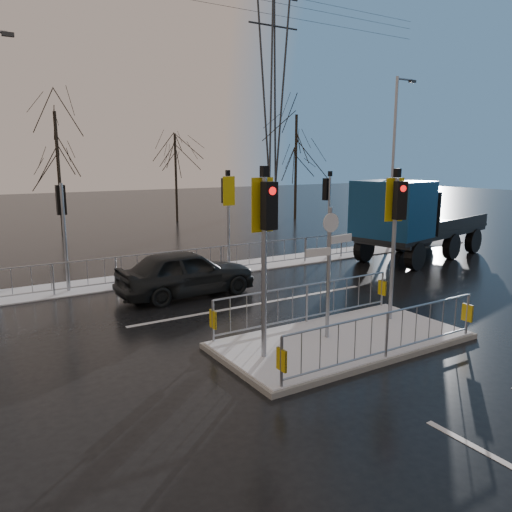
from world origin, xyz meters
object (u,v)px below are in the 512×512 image
traffic_island (342,327)px  flatbed_truck (405,219)px  street_lamp_right (394,157)px  car_far_lane (186,273)px

traffic_island → flatbed_truck: (8.60, 5.88, 1.43)m
traffic_island → street_lamp_right: size_ratio=0.75×
flatbed_truck → street_lamp_right: street_lamp_right is taller
flatbed_truck → car_far_lane: bearing=-179.5°
traffic_island → flatbed_truck: 10.52m
traffic_island → car_far_lane: 5.97m
traffic_island → street_lamp_right: (10.58, 8.49, 4.00)m
traffic_island → car_far_lane: size_ratio=1.36×
traffic_island → street_lamp_right: 14.14m
car_far_lane → flatbed_truck: (9.99, 0.09, 1.07)m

